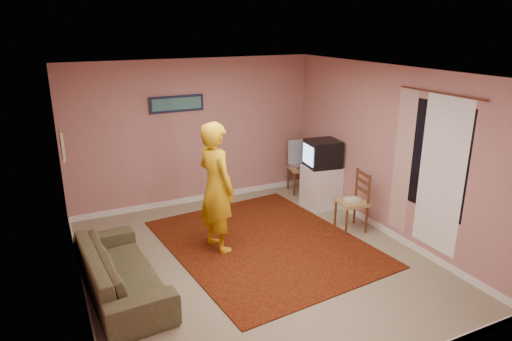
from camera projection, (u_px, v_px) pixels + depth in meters
name	position (u px, v px, depth m)	size (l,w,h in m)	color
ground	(255.00, 261.00, 6.38)	(5.00, 5.00, 0.00)	gray
wall_back	(194.00, 133.00, 8.12)	(4.50, 0.02, 2.60)	#AF7873
wall_front	(382.00, 256.00, 3.84)	(4.50, 0.02, 2.60)	#AF7873
wall_left	(72.00, 200.00, 5.05)	(0.02, 5.00, 2.60)	#AF7873
wall_right	(388.00, 152.00, 6.91)	(0.02, 5.00, 2.60)	#AF7873
ceiling	(254.00, 72.00, 5.58)	(4.50, 5.00, 0.02)	white
baseboard_back	(197.00, 198.00, 8.50)	(4.50, 0.02, 0.10)	white
baseboard_left	(86.00, 297.00, 5.45)	(0.02, 5.00, 0.10)	white
baseboard_right	(381.00, 228.00, 7.29)	(0.02, 5.00, 0.10)	white
window	(435.00, 158.00, 6.09)	(0.01, 1.10, 1.50)	black
curtain_sheer	(441.00, 176.00, 6.02)	(0.01, 0.75, 2.10)	white
curtain_floral	(403.00, 162.00, 6.61)	(0.01, 0.35, 2.10)	silver
curtain_rod	(441.00, 93.00, 5.80)	(0.02, 0.02, 1.40)	brown
picture_back	(177.00, 104.00, 7.80)	(0.95, 0.04, 0.28)	#141A37
picture_left	(62.00, 145.00, 6.36)	(0.04, 0.38, 0.42)	beige
area_rug	(264.00, 243.00, 6.87)	(2.62, 3.28, 0.02)	black
tv_cabinet	(321.00, 186.00, 8.19)	(0.59, 0.53, 0.75)	white
crt_tv	(322.00, 154.00, 8.00)	(0.61, 0.56, 0.48)	black
chair_a	(301.00, 162.00, 8.82)	(0.51, 0.50, 0.54)	#A77E51
dvd_player	(301.00, 165.00, 8.84)	(0.39, 0.28, 0.07)	silver
blue_throw	(299.00, 151.00, 8.84)	(0.44, 0.06, 0.46)	#7FA2CF
chair_b	(352.00, 195.00, 7.17)	(0.47, 0.49, 0.52)	#A77E51
game_console	(352.00, 200.00, 7.20)	(0.21, 0.15, 0.04)	silver
sofa	(121.00, 270.00, 5.56)	(2.03, 0.79, 0.59)	brown
person	(216.00, 187.00, 6.45)	(0.69, 0.46, 1.90)	gold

